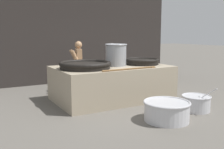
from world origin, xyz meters
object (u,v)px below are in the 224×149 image
object	(u,v)px
giant_wok_near	(85,65)
prep_bowl_meat	(167,110)
prep_bowl_vegetables	(196,102)
giant_wok_far	(142,61)
stock_pot	(116,55)
cook	(79,65)

from	to	relation	value
giant_wok_near	prep_bowl_meat	xyz separation A→B (m)	(0.91, -2.00, -0.77)
giant_wok_near	prep_bowl_vegetables	world-z (taller)	giant_wok_near
giant_wok_near	giant_wok_far	distance (m)	1.76
giant_wok_far	prep_bowl_meat	distance (m)	2.34
giant_wok_far	giant_wok_near	bearing A→B (deg)	-178.46
stock_pot	prep_bowl_meat	size ratio (longest dim) A/B	0.62
stock_pot	prep_bowl_meat	xyz separation A→B (m)	(-0.04, -2.11, -0.98)
giant_wok_near	prep_bowl_meat	world-z (taller)	giant_wok_near
stock_pot	prep_bowl_meat	bearing A→B (deg)	-91.12
cook	giant_wok_far	bearing A→B (deg)	153.83
stock_pot	cook	xyz separation A→B (m)	(-0.60, 1.17, -0.37)
prep_bowl_meat	stock_pot	bearing A→B (deg)	88.88
giant_wok_far	stock_pot	world-z (taller)	stock_pot
giant_wok_far	cook	distance (m)	1.88
giant_wok_far	prep_bowl_vegetables	bearing A→B (deg)	-83.46
cook	prep_bowl_vegetables	size ratio (longest dim) A/B	1.78
giant_wok_far	cook	size ratio (longest dim) A/B	0.62
stock_pot	prep_bowl_meat	distance (m)	2.33
giant_wok_far	stock_pot	bearing A→B (deg)	175.31
prep_bowl_vegetables	prep_bowl_meat	world-z (taller)	prep_bowl_vegetables
prep_bowl_vegetables	cook	bearing A→B (deg)	117.88
giant_wok_near	stock_pot	distance (m)	0.98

